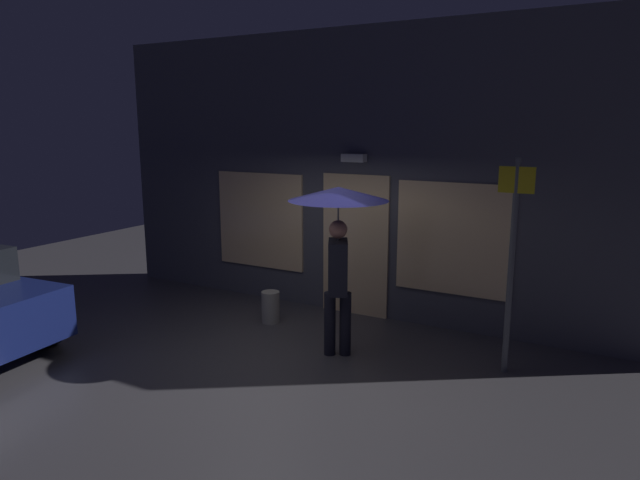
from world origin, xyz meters
The scene contains 5 objects.
ground_plane centered at (0.00, 0.00, 0.00)m, with size 18.00×18.00×0.00m, color #423F44.
building_facade centered at (0.00, 2.35, 2.15)m, with size 9.04×0.48×4.35m.
person_with_umbrella centered at (0.52, 0.58, 1.75)m, with size 1.25×1.25×2.19m.
street_sign_post centered at (2.53, 1.09, 1.45)m, with size 0.40×0.07×2.58m.
sidewalk_bollard centered at (-0.92, 1.19, 0.24)m, with size 0.27×0.27×0.48m, color #9E998E.
Camera 1 is at (3.69, -5.63, 2.94)m, focal length 31.95 mm.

